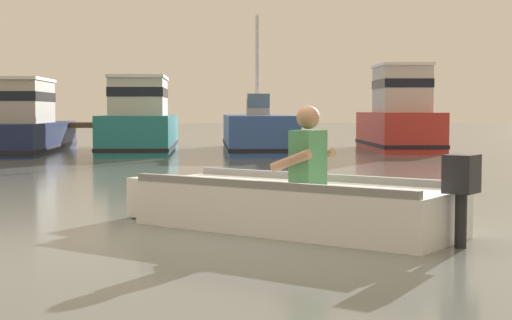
{
  "coord_description": "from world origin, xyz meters",
  "views": [
    {
      "loc": [
        -1.22,
        -7.6,
        1.15
      ],
      "look_at": [
        0.09,
        1.83,
        0.55
      ],
      "focal_mm": 56.04,
      "sensor_mm": 36.0,
      "label": 1
    }
  ],
  "objects": [
    {
      "name": "rowboat_with_person",
      "position": [
        0.13,
        -0.12,
        0.25
      ],
      "size": [
        3.11,
        3.02,
        1.19
      ],
      "color": "white",
      "rests_on": "ground"
    },
    {
      "name": "moored_boat_red",
      "position": [
        5.91,
        14.22,
        0.9
      ],
      "size": [
        2.19,
        4.79,
        2.42
      ],
      "color": "#B72D28",
      "rests_on": "ground"
    },
    {
      "name": "moored_boat_navy",
      "position": [
        -4.44,
        14.43,
        0.73
      ],
      "size": [
        2.22,
        6.26,
        1.98
      ],
      "color": "#19234C",
      "rests_on": "ground"
    },
    {
      "name": "moored_boat_blue",
      "position": [
        1.85,
        14.29,
        0.48
      ],
      "size": [
        2.27,
        6.76,
        3.74
      ],
      "color": "#2D519E",
      "rests_on": "ground"
    },
    {
      "name": "ground_plane",
      "position": [
        0.0,
        0.0,
        0.0
      ],
      "size": [
        120.0,
        120.0,
        0.0
      ],
      "primitive_type": "plane",
      "color": "slate"
    },
    {
      "name": "moored_boat_teal",
      "position": [
        -1.34,
        14.36,
        0.77
      ],
      "size": [
        2.29,
        6.07,
        2.05
      ],
      "color": "#1E727A",
      "rests_on": "ground"
    }
  ]
}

